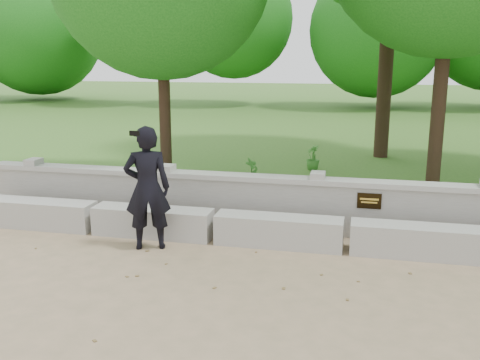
# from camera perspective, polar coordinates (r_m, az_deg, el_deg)

# --- Properties ---
(ground) EXTENTS (80.00, 80.00, 0.00)m
(ground) POSITION_cam_1_polar(r_m,az_deg,el_deg) (6.27, 10.65, -13.37)
(ground) COLOR #A18463
(ground) RESTS_ON ground
(lawn) EXTENTS (40.00, 22.00, 0.25)m
(lawn) POSITION_cam_1_polar(r_m,az_deg,el_deg) (19.80, 12.45, 5.09)
(lawn) COLOR #386023
(lawn) RESTS_ON ground
(concrete_bench) EXTENTS (11.90, 0.45, 0.45)m
(concrete_bench) POSITION_cam_1_polar(r_m,az_deg,el_deg) (7.94, 11.32, -5.87)
(concrete_bench) COLOR #B4B1AA
(concrete_bench) RESTS_ON ground
(parapet_wall) EXTENTS (12.50, 0.35, 0.90)m
(parapet_wall) POSITION_cam_1_polar(r_m,az_deg,el_deg) (8.54, 11.54, -2.85)
(parapet_wall) COLOR #A9A7A0
(parapet_wall) RESTS_ON ground
(man_main) EXTENTS (0.77, 0.72, 1.82)m
(man_main) POSITION_cam_1_polar(r_m,az_deg,el_deg) (7.83, -9.86, -0.86)
(man_main) COLOR black
(man_main) RESTS_ON ground
(shrub_a) EXTENTS (0.33, 0.37, 0.59)m
(shrub_a) POSITION_cam_1_polar(r_m,az_deg,el_deg) (10.45, 1.25, 0.78)
(shrub_a) COLOR #3A7C2A
(shrub_a) RESTS_ON lawn
(shrub_b) EXTENTS (0.43, 0.43, 0.61)m
(shrub_b) POSITION_cam_1_polar(r_m,az_deg,el_deg) (9.22, 8.29, -0.95)
(shrub_b) COLOR #3A7C2A
(shrub_b) RESTS_ON lawn
(shrub_d) EXTENTS (0.41, 0.42, 0.57)m
(shrub_d) POSITION_cam_1_polar(r_m,az_deg,el_deg) (12.20, 7.78, 2.39)
(shrub_d) COLOR #3A7C2A
(shrub_d) RESTS_ON lawn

